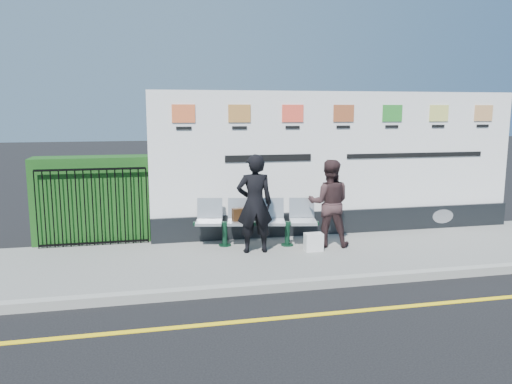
% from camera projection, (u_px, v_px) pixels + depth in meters
% --- Properties ---
extents(ground, '(80.00, 80.00, 0.00)m').
position_uv_depth(ground, '(408.00, 307.00, 7.03)').
color(ground, black).
extents(pavement, '(14.00, 3.00, 0.12)m').
position_uv_depth(pavement, '(341.00, 253.00, 9.43)').
color(pavement, slate).
rests_on(pavement, ground).
extents(kerb, '(14.00, 0.18, 0.14)m').
position_uv_depth(kerb, '(376.00, 279.00, 7.98)').
color(kerb, gray).
rests_on(kerb, ground).
extents(yellow_line, '(14.00, 0.10, 0.01)m').
position_uv_depth(yellow_line, '(408.00, 306.00, 7.03)').
color(yellow_line, yellow).
rests_on(yellow_line, ground).
extents(billboard, '(8.00, 0.30, 3.00)m').
position_uv_depth(billboard, '(341.00, 173.00, 10.61)').
color(billboard, black).
rests_on(billboard, pavement).
extents(hedge, '(2.35, 0.70, 1.70)m').
position_uv_depth(hedge, '(95.00, 199.00, 10.04)').
color(hedge, '#164314').
rests_on(hedge, pavement).
extents(railing, '(2.05, 0.06, 1.54)m').
position_uv_depth(railing, '(93.00, 207.00, 9.62)').
color(railing, black).
rests_on(railing, pavement).
extents(bench, '(2.40, 1.04, 0.50)m').
position_uv_depth(bench, '(256.00, 233.00, 9.71)').
color(bench, '#AEB1B7').
rests_on(bench, pavement).
extents(woman_left, '(0.69, 0.47, 1.83)m').
position_uv_depth(woman_left, '(255.00, 204.00, 9.16)').
color(woman_left, black).
rests_on(woman_left, pavement).
extents(woman_right, '(0.97, 0.86, 1.69)m').
position_uv_depth(woman_right, '(329.00, 203.00, 9.62)').
color(woman_right, '#332122').
rests_on(woman_right, pavement).
extents(handbag_brown, '(0.33, 0.17, 0.25)m').
position_uv_depth(handbag_brown, '(240.00, 214.00, 9.64)').
color(handbag_brown, black).
rests_on(handbag_brown, bench).
extents(carrier_bag_white, '(0.34, 0.20, 0.34)m').
position_uv_depth(carrier_bag_white, '(314.00, 242.00, 9.35)').
color(carrier_bag_white, silver).
rests_on(carrier_bag_white, pavement).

